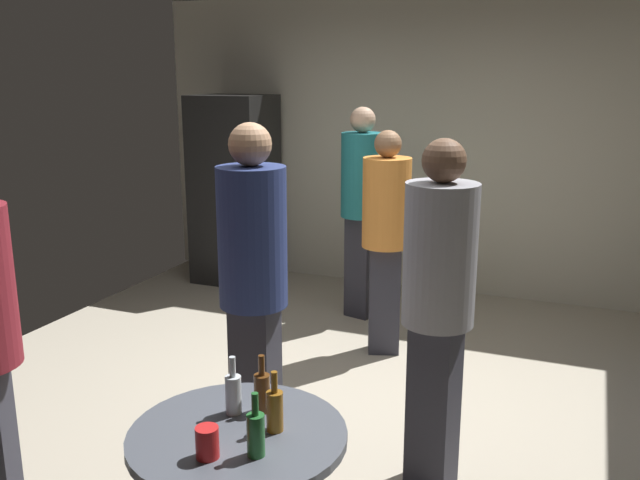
# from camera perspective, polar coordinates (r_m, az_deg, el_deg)

# --- Properties ---
(ground_plane) EXTENTS (5.20, 5.20, 0.10)m
(ground_plane) POSITION_cam_1_polar(r_m,az_deg,el_deg) (4.32, 0.03, -14.46)
(ground_plane) COLOR #B2A893
(wall_back) EXTENTS (5.32, 0.06, 2.70)m
(wall_back) POSITION_cam_1_polar(r_m,az_deg,el_deg) (6.35, 9.05, 7.81)
(wall_back) COLOR beige
(wall_back) RESTS_ON ground_plane
(refrigerator) EXTENTS (0.70, 0.68, 1.80)m
(refrigerator) POSITION_cam_1_polar(r_m,az_deg,el_deg) (6.66, -7.15, 4.23)
(refrigerator) COLOR black
(refrigerator) RESTS_ON ground_plane
(foreground_table) EXTENTS (0.80, 0.80, 0.73)m
(foreground_table) POSITION_cam_1_polar(r_m,az_deg,el_deg) (2.63, -6.87, -17.65)
(foreground_table) COLOR #4C515B
(foreground_table) RESTS_ON ground_plane
(beer_bottle_amber) EXTENTS (0.06, 0.06, 0.23)m
(beer_bottle_amber) POSITION_cam_1_polar(r_m,az_deg,el_deg) (2.53, -3.82, -13.99)
(beer_bottle_amber) COLOR #8C5919
(beer_bottle_amber) RESTS_ON foreground_table
(beer_bottle_brown) EXTENTS (0.06, 0.06, 0.23)m
(beer_bottle_brown) POSITION_cam_1_polar(r_m,az_deg,el_deg) (2.66, -4.89, -12.53)
(beer_bottle_brown) COLOR #593314
(beer_bottle_brown) RESTS_ON foreground_table
(beer_bottle_green) EXTENTS (0.06, 0.06, 0.23)m
(beer_bottle_green) POSITION_cam_1_polar(r_m,az_deg,el_deg) (2.39, -5.42, -15.82)
(beer_bottle_green) COLOR #26662D
(beer_bottle_green) RESTS_ON foreground_table
(beer_bottle_clear) EXTENTS (0.06, 0.06, 0.23)m
(beer_bottle_clear) POSITION_cam_1_polar(r_m,az_deg,el_deg) (2.66, -7.29, -12.60)
(beer_bottle_clear) COLOR silver
(beer_bottle_clear) RESTS_ON foreground_table
(plastic_cup_red) EXTENTS (0.08, 0.08, 0.11)m
(plastic_cup_red) POSITION_cam_1_polar(r_m,az_deg,el_deg) (2.41, -9.44, -16.41)
(plastic_cup_red) COLOR red
(plastic_cup_red) RESTS_ON foreground_table
(person_in_gray_shirt) EXTENTS (0.41, 0.41, 1.72)m
(person_in_gray_shirt) POSITION_cam_1_polar(r_m,az_deg,el_deg) (3.23, 9.90, -4.23)
(person_in_gray_shirt) COLOR #2D2D38
(person_in_gray_shirt) RESTS_ON ground_plane
(person_in_teal_shirt) EXTENTS (0.42, 0.42, 1.74)m
(person_in_teal_shirt) POSITION_cam_1_polar(r_m,az_deg,el_deg) (5.54, 3.52, 3.66)
(person_in_teal_shirt) COLOR #2D2D38
(person_in_teal_shirt) RESTS_ON ground_plane
(person_in_navy_shirt) EXTENTS (0.35, 0.35, 1.78)m
(person_in_navy_shirt) POSITION_cam_1_polar(r_m,az_deg,el_deg) (3.37, -5.63, -2.70)
(person_in_navy_shirt) COLOR #2D2D38
(person_in_navy_shirt) RESTS_ON ground_plane
(person_in_orange_shirt) EXTENTS (0.43, 0.43, 1.62)m
(person_in_orange_shirt) POSITION_cam_1_polar(r_m,az_deg,el_deg) (4.82, 5.56, 1.16)
(person_in_orange_shirt) COLOR #2D2D38
(person_in_orange_shirt) RESTS_ON ground_plane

